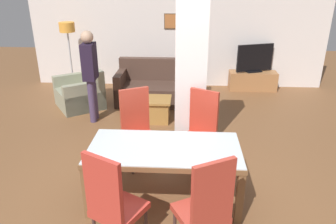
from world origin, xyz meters
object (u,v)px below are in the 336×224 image
Objects in this scene: armchair at (81,94)px; coffee_table at (151,109)px; tv_stand at (252,81)px; floor_lamp at (68,33)px; dining_table at (165,157)px; dining_chair_near_right at (206,206)px; dining_chair_far_right at (200,128)px; dining_chair_near_left at (112,202)px; standing_person at (90,70)px; bottle at (138,95)px; sofa at (159,88)px; tv_screen at (255,59)px; dining_chair_far_left at (138,126)px.

armchair is 1.70m from coffee_table.
floor_lamp is at bearing -176.43° from tv_stand.
dining_table is 3.66m from armchair.
dining_chair_far_right is at bearing 61.92° from dining_chair_near_right.
dining_table is at bearing 90.00° from dining_chair_near_left.
standing_person is (-2.00, 1.49, 0.41)m from dining_chair_far_right.
dining_chair_far_right reaches higher than bottle.
tv_stand is 4.55m from floor_lamp.
sofa is 7.73× the size of bottle.
standing_person is at bearing -8.94° from dining_chair_far_right.
dining_chair_near_left is at bearing 88.74° from sofa.
sofa is (-0.82, 2.56, -0.28)m from dining_chair_far_right.
tv_screen reaches higher than tv_stand.
dining_table is at bearing -74.30° from bottle.
floor_lamp is at bearing -8.04° from armchair.
armchair is at bearing -13.90° from dining_chair_far_right.
dining_chair_near_left is at bearing 166.88° from armchair.
standing_person is (-2.00, 3.21, 0.41)m from dining_chair_near_right.
dining_table is 3.46m from sofa.
dining_chair_far_right reaches higher than tv_stand.
bottle is (-0.29, -1.11, 0.23)m from sofa.
dining_chair_far_left is at bearing 117.47° from dining_table.
dining_chair_far_right is 3.80m from tv_stand.
armchair is (-1.54, 3.89, -0.30)m from dining_chair_near_left.
dining_table is at bearing 96.06° from sofa.
dining_chair_near_left is at bearing 89.59° from dining_chair_far_right.
dining_chair_near_left is 1.94m from dining_chair_far_right.
dining_chair_near_right is (0.46, -0.86, -0.02)m from dining_table.
dining_chair_near_left is 3.40m from standing_person.
standing_person is (-1.18, -1.08, 0.69)m from sofa.
armchair is 1.55m from bottle.
dining_table is 2.46m from coffee_table.
dining_chair_near_right is at bearing 29.76° from standing_person.
tv_screen is at bearing 3.57° from floor_lamp.
dining_chair_near_left is 4.86× the size of bottle.
tv_screen is (-0.00, 0.00, 0.55)m from tv_stand.
coffee_table is (1.57, -0.65, -0.06)m from armchair.
standing_person reaches higher than dining_chair_far_left.
tv_screen is 3.97m from standing_person.
dining_table is 1.61× the size of tv_stand.
dining_chair_far_right is 0.91m from dining_chair_far_left.
dining_chair_far_left is 0.66× the size of standing_person.
dining_chair_far_right is 0.91× the size of armchair.
dining_chair_near_left is at bearing -86.48° from bottle.
dining_chair_near_right is at bearing 117.76° from dining_chair_far_right.
sofa is 2.04× the size of tv_screen.
tv_screen is (2.32, 3.51, 0.19)m from dining_chair_far_left.
tv_stand is (2.32, 3.51, -0.36)m from dining_chair_far_left.
coffee_table is 0.47× the size of floor_lamp.
standing_person is (-0.89, 0.04, 0.46)m from bottle.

